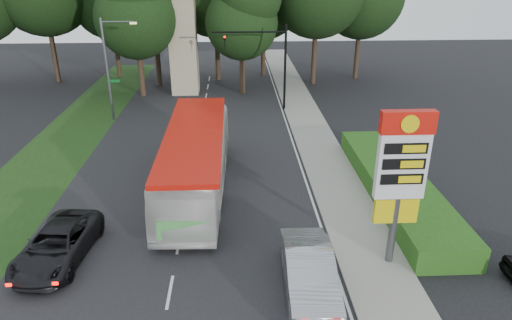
{
  "coord_description": "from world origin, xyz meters",
  "views": [
    {
      "loc": [
        2.69,
        -13.94,
        12.01
      ],
      "look_at": [
        3.78,
        8.26,
        2.2
      ],
      "focal_mm": 32.0,
      "sensor_mm": 36.0,
      "label": 1
    }
  ],
  "objects_px": {
    "streetlight_signs": "(109,65)",
    "sedan_silver": "(309,273)",
    "suv_charcoal": "(57,245)",
    "traffic_signal_mast": "(270,56)",
    "monument": "(183,39)",
    "transit_bus": "(196,161)",
    "gas_station_pylon": "(401,169)"
  },
  "relations": [
    {
      "from": "sedan_silver",
      "to": "streetlight_signs",
      "type": "bearing_deg",
      "value": 120.83
    },
    {
      "from": "transit_bus",
      "to": "sedan_silver",
      "type": "height_order",
      "value": "transit_bus"
    },
    {
      "from": "streetlight_signs",
      "to": "monument",
      "type": "xyz_separation_m",
      "value": [
        4.99,
        7.99,
        0.67
      ]
    },
    {
      "from": "monument",
      "to": "suv_charcoal",
      "type": "xyz_separation_m",
      "value": [
        -3.06,
        -27.04,
        -4.36
      ]
    },
    {
      "from": "gas_station_pylon",
      "to": "sedan_silver",
      "type": "xyz_separation_m",
      "value": [
        -3.75,
        -1.67,
        -3.56
      ]
    },
    {
      "from": "sedan_silver",
      "to": "gas_station_pylon",
      "type": "bearing_deg",
      "value": 25.06
    },
    {
      "from": "streetlight_signs",
      "to": "monument",
      "type": "distance_m",
      "value": 9.44
    },
    {
      "from": "sedan_silver",
      "to": "suv_charcoal",
      "type": "height_order",
      "value": "sedan_silver"
    },
    {
      "from": "traffic_signal_mast",
      "to": "suv_charcoal",
      "type": "xyz_separation_m",
      "value": [
        -10.74,
        -21.04,
        -3.93
      ]
    },
    {
      "from": "streetlight_signs",
      "to": "suv_charcoal",
      "type": "distance_m",
      "value": 19.5
    },
    {
      "from": "suv_charcoal",
      "to": "monument",
      "type": "bearing_deg",
      "value": 89.27
    },
    {
      "from": "gas_station_pylon",
      "to": "streetlight_signs",
      "type": "xyz_separation_m",
      "value": [
        -16.19,
        20.01,
        -0.01
      ]
    },
    {
      "from": "traffic_signal_mast",
      "to": "transit_bus",
      "type": "xyz_separation_m",
      "value": [
        -5.18,
        -14.81,
        -2.9
      ]
    },
    {
      "from": "sedan_silver",
      "to": "suv_charcoal",
      "type": "xyz_separation_m",
      "value": [
        -10.51,
        2.64,
        -0.15
      ]
    },
    {
      "from": "traffic_signal_mast",
      "to": "monument",
      "type": "relative_size",
      "value": 0.72
    },
    {
      "from": "streetlight_signs",
      "to": "traffic_signal_mast",
      "type": "bearing_deg",
      "value": 8.92
    },
    {
      "from": "transit_bus",
      "to": "gas_station_pylon",
      "type": "bearing_deg",
      "value": -37.62
    },
    {
      "from": "transit_bus",
      "to": "sedan_silver",
      "type": "distance_m",
      "value": 10.19
    },
    {
      "from": "suv_charcoal",
      "to": "gas_station_pylon",
      "type": "bearing_deg",
      "value": 1.87
    },
    {
      "from": "gas_station_pylon",
      "to": "monument",
      "type": "relative_size",
      "value": 0.68
    },
    {
      "from": "monument",
      "to": "transit_bus",
      "type": "bearing_deg",
      "value": -83.15
    },
    {
      "from": "traffic_signal_mast",
      "to": "suv_charcoal",
      "type": "distance_m",
      "value": 23.95
    },
    {
      "from": "gas_station_pylon",
      "to": "traffic_signal_mast",
      "type": "height_order",
      "value": "traffic_signal_mast"
    },
    {
      "from": "streetlight_signs",
      "to": "sedan_silver",
      "type": "distance_m",
      "value": 25.25
    },
    {
      "from": "sedan_silver",
      "to": "suv_charcoal",
      "type": "distance_m",
      "value": 10.84
    },
    {
      "from": "monument",
      "to": "transit_bus",
      "type": "relative_size",
      "value": 0.79
    },
    {
      "from": "gas_station_pylon",
      "to": "monument",
      "type": "distance_m",
      "value": 30.17
    },
    {
      "from": "monument",
      "to": "transit_bus",
      "type": "xyz_separation_m",
      "value": [
        2.5,
        -20.82,
        -3.33
      ]
    },
    {
      "from": "sedan_silver",
      "to": "suv_charcoal",
      "type": "bearing_deg",
      "value": 166.91
    },
    {
      "from": "streetlight_signs",
      "to": "sedan_silver",
      "type": "bearing_deg",
      "value": -60.17
    },
    {
      "from": "monument",
      "to": "sedan_silver",
      "type": "distance_m",
      "value": 30.89
    },
    {
      "from": "traffic_signal_mast",
      "to": "streetlight_signs",
      "type": "height_order",
      "value": "streetlight_signs"
    }
  ]
}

